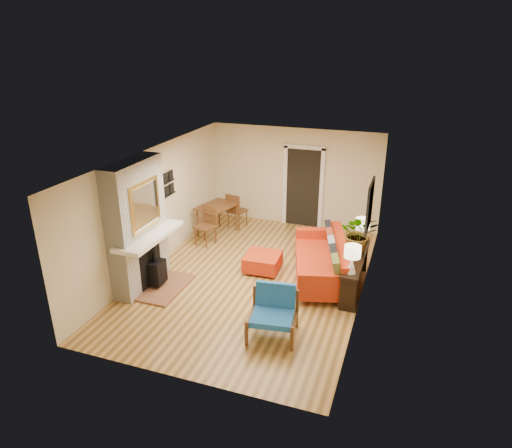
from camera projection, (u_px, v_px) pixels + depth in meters
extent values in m
plane|color=tan|center=(253.00, 278.00, 9.64)|extent=(6.50, 6.50, 0.00)
plane|color=white|center=(252.00, 157.00, 8.65)|extent=(6.50, 6.50, 0.00)
plane|color=beige|center=(295.00, 177.00, 11.98)|extent=(4.50, 0.00, 4.50)
plane|color=beige|center=(173.00, 303.00, 6.31)|extent=(4.50, 0.00, 4.50)
plane|color=beige|center=(155.00, 208.00, 9.84)|extent=(0.00, 6.50, 6.50)
plane|color=beige|center=(367.00, 236.00, 8.45)|extent=(0.00, 6.50, 6.50)
cube|color=black|center=(303.00, 188.00, 11.97)|extent=(0.88, 0.06, 2.10)
cube|color=white|center=(285.00, 186.00, 12.11)|extent=(0.10, 0.08, 2.18)
cube|color=white|center=(322.00, 190.00, 11.81)|extent=(0.10, 0.08, 2.18)
cube|color=white|center=(305.00, 147.00, 11.55)|extent=(1.08, 0.08, 0.10)
cube|color=black|center=(370.00, 206.00, 8.64)|extent=(0.04, 0.85, 0.95)
cube|color=slate|center=(368.00, 206.00, 8.65)|extent=(0.01, 0.70, 0.80)
cube|color=black|center=(164.00, 198.00, 10.09)|extent=(0.06, 0.95, 0.02)
cube|color=black|center=(163.00, 185.00, 9.97)|extent=(0.06, 0.95, 0.02)
cube|color=white|center=(134.00, 199.00, 8.69)|extent=(0.42, 1.50, 1.48)
cube|color=white|center=(141.00, 260.00, 9.18)|extent=(0.42, 1.50, 1.12)
cube|color=white|center=(149.00, 236.00, 8.89)|extent=(0.60, 1.68, 0.08)
cube|color=black|center=(151.00, 266.00, 9.16)|extent=(0.03, 0.72, 0.78)
cube|color=brown|center=(165.00, 287.00, 9.23)|extent=(0.75, 1.30, 0.04)
cube|color=black|center=(156.00, 272.00, 9.16)|extent=(0.30, 0.36, 0.48)
cylinder|color=black|center=(154.00, 252.00, 9.00)|extent=(0.10, 0.10, 0.40)
cube|color=gold|center=(145.00, 205.00, 8.66)|extent=(0.04, 0.95, 0.95)
cube|color=silver|center=(146.00, 205.00, 8.65)|extent=(0.01, 0.82, 0.82)
cylinder|color=silver|center=(303.00, 300.00, 8.70)|extent=(0.05, 0.05, 0.11)
cylinder|color=silver|center=(344.00, 302.00, 8.65)|extent=(0.05, 0.05, 0.11)
cylinder|color=silver|center=(300.00, 253.00, 10.60)|extent=(0.05, 0.05, 0.11)
cylinder|color=silver|center=(334.00, 254.00, 10.55)|extent=(0.05, 0.05, 0.11)
cube|color=red|center=(320.00, 266.00, 9.54)|extent=(1.59, 2.51, 0.33)
cube|color=red|center=(340.00, 251.00, 9.38)|extent=(0.84, 2.30, 0.39)
cube|color=red|center=(325.00, 279.00, 8.45)|extent=(1.01, 0.46, 0.22)
cube|color=red|center=(318.00, 233.00, 10.42)|extent=(1.01, 0.46, 0.22)
cube|color=brown|center=(337.00, 269.00, 8.55)|extent=(0.33, 0.49, 0.46)
cube|color=black|center=(335.00, 258.00, 8.96)|extent=(0.33, 0.49, 0.46)
cube|color=gray|center=(333.00, 248.00, 9.37)|extent=(0.33, 0.49, 0.46)
cube|color=maroon|center=(331.00, 241.00, 9.73)|extent=(0.33, 0.49, 0.46)
cube|color=black|center=(329.00, 232.00, 10.14)|extent=(0.33, 0.49, 0.46)
cylinder|color=silver|center=(245.00, 273.00, 9.75)|extent=(0.04, 0.04, 0.06)
cylinder|color=silver|center=(272.00, 277.00, 9.59)|extent=(0.04, 0.04, 0.06)
cylinder|color=silver|center=(254.00, 261.00, 10.28)|extent=(0.04, 0.04, 0.06)
cylinder|color=silver|center=(279.00, 265.00, 10.12)|extent=(0.04, 0.04, 0.06)
cube|color=red|center=(263.00, 261.00, 9.86)|extent=(0.77, 0.77, 0.31)
cube|color=brown|center=(251.00, 317.00, 7.72)|extent=(0.16, 0.78, 0.05)
cube|color=brown|center=(246.00, 333.00, 7.44)|extent=(0.06, 0.06, 0.46)
cube|color=brown|center=(255.00, 304.00, 8.01)|extent=(0.06, 0.06, 0.73)
cube|color=brown|center=(295.00, 322.00, 7.59)|extent=(0.16, 0.78, 0.05)
cube|color=brown|center=(292.00, 339.00, 7.31)|extent=(0.06, 0.06, 0.46)
cube|color=brown|center=(297.00, 309.00, 7.88)|extent=(0.06, 0.06, 0.73)
cube|color=blue|center=(272.00, 317.00, 7.63)|extent=(0.77, 0.73, 0.10)
cube|color=blue|center=(276.00, 294.00, 7.82)|extent=(0.70, 0.27, 0.43)
cube|color=brown|center=(217.00, 206.00, 11.51)|extent=(0.95, 1.17, 0.04)
cylinder|color=brown|center=(197.00, 223.00, 11.47)|extent=(0.05, 0.05, 0.74)
cylinder|color=brown|center=(215.00, 228.00, 11.17)|extent=(0.05, 0.05, 0.74)
cylinder|color=brown|center=(219.00, 213.00, 12.14)|extent=(0.05, 0.05, 0.74)
cylinder|color=brown|center=(236.00, 218.00, 11.85)|extent=(0.05, 0.05, 0.74)
cube|color=brown|center=(205.00, 227.00, 11.03)|extent=(0.52, 0.52, 0.04)
cube|color=brown|center=(210.00, 214.00, 11.09)|extent=(0.43, 0.15, 0.47)
cylinder|color=brown|center=(195.00, 236.00, 11.08)|extent=(0.04, 0.04, 0.45)
cylinder|color=brown|center=(206.00, 240.00, 10.90)|extent=(0.04, 0.04, 0.45)
cylinder|color=brown|center=(205.00, 232.00, 11.35)|extent=(0.04, 0.04, 0.45)
cylinder|color=brown|center=(215.00, 235.00, 11.17)|extent=(0.04, 0.04, 0.45)
cube|color=brown|center=(237.00, 211.00, 12.05)|extent=(0.52, 0.52, 0.04)
cube|color=brown|center=(233.00, 204.00, 11.80)|extent=(0.43, 0.15, 0.47)
cylinder|color=brown|center=(228.00, 220.00, 12.10)|extent=(0.04, 0.04, 0.45)
cylinder|color=brown|center=(239.00, 222.00, 11.92)|extent=(0.04, 0.04, 0.45)
cylinder|color=brown|center=(236.00, 216.00, 12.37)|extent=(0.04, 0.04, 0.45)
cylinder|color=brown|center=(247.00, 218.00, 12.19)|extent=(0.04, 0.04, 0.45)
cube|color=black|center=(356.00, 258.00, 8.94)|extent=(0.34, 1.85, 0.05)
cube|color=black|center=(348.00, 295.00, 8.33)|extent=(0.30, 0.04, 0.68)
cube|color=black|center=(360.00, 256.00, 9.82)|extent=(0.30, 0.04, 0.68)
cone|color=white|center=(351.00, 265.00, 8.27)|extent=(0.18, 0.18, 0.30)
cylinder|color=white|center=(352.00, 256.00, 8.20)|extent=(0.03, 0.03, 0.06)
cylinder|color=#FFEABF|center=(353.00, 251.00, 8.16)|extent=(0.30, 0.30, 0.22)
cone|color=white|center=(361.00, 236.00, 9.49)|extent=(0.18, 0.18, 0.30)
cylinder|color=white|center=(362.00, 228.00, 9.42)|extent=(0.03, 0.03, 0.06)
cylinder|color=#FFEABF|center=(363.00, 224.00, 9.39)|extent=(0.30, 0.30, 0.22)
imported|color=#1E5919|center=(359.00, 233.00, 8.98)|extent=(0.84, 0.76, 0.81)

